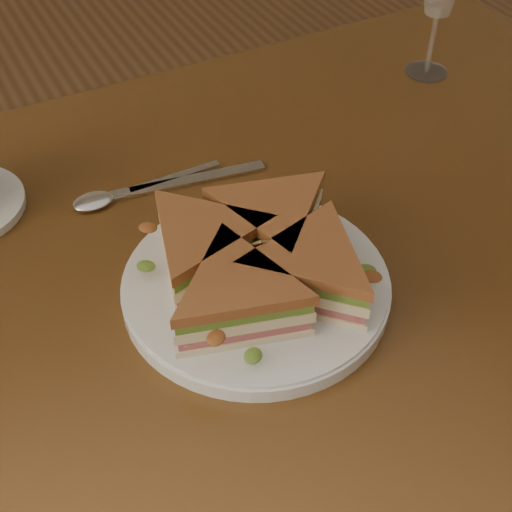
% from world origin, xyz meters
% --- Properties ---
extents(table, '(1.20, 0.80, 0.75)m').
position_xyz_m(table, '(0.00, 0.00, 0.65)').
color(table, '#3C220D').
rests_on(table, ground).
extents(plate, '(0.27, 0.27, 0.02)m').
position_xyz_m(plate, '(-0.05, -0.05, 0.76)').
color(plate, silver).
rests_on(plate, table).
extents(sandwich_wedges, '(0.29, 0.29, 0.06)m').
position_xyz_m(sandwich_wedges, '(-0.05, -0.05, 0.80)').
color(sandwich_wedges, '#F9E5B8').
rests_on(sandwich_wedges, plate).
extents(crisps_mound, '(0.09, 0.09, 0.05)m').
position_xyz_m(crisps_mound, '(-0.05, -0.05, 0.79)').
color(crisps_mound, '#C45919').
rests_on(crisps_mound, plate).
extents(spoon, '(0.18, 0.03, 0.01)m').
position_xyz_m(spoon, '(-0.13, 0.15, 0.75)').
color(spoon, silver).
rests_on(spoon, table).
extents(knife, '(0.21, 0.05, 0.00)m').
position_xyz_m(knife, '(-0.06, 0.15, 0.75)').
color(knife, silver).
rests_on(knife, table).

